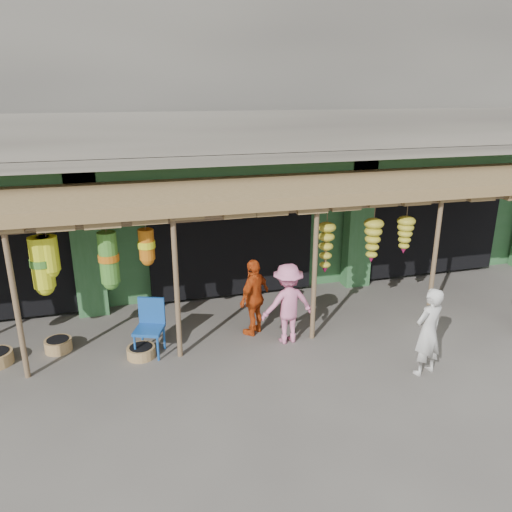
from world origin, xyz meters
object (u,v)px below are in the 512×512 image
object	(u,v)px
person_front	(428,332)
person_shopper	(288,304)
person_vendor	(254,297)
blue_chair	(150,323)

from	to	relation	value
person_front	person_shopper	bearing A→B (deg)	-57.60
person_front	person_vendor	world-z (taller)	person_front
person_front	person_shopper	distance (m)	2.47
person_shopper	blue_chair	bearing A→B (deg)	-11.05
blue_chair	person_front	size ratio (longest dim) A/B	0.66
person_front	person_shopper	world-z (taller)	person_shopper
blue_chair	person_shopper	xyz separation A→B (m)	(2.47, -0.28, 0.20)
blue_chair	person_vendor	xyz separation A→B (m)	(1.97, 0.20, 0.19)
blue_chair	person_front	distance (m)	4.72
person_shopper	person_vendor	bearing A→B (deg)	-48.21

